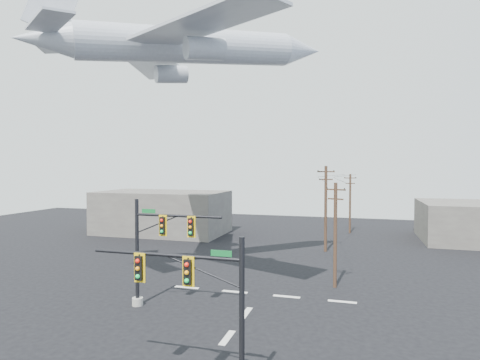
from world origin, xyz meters
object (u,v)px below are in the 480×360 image
(signal_mast_near, at_px, (206,308))
(airliner, at_px, (189,46))
(signal_mast_far, at_px, (154,250))
(utility_pole_b, at_px, (326,207))
(utility_pole_c, at_px, (350,202))
(utility_pole_a, at_px, (335,233))

(signal_mast_near, distance_m, airliner, 23.18)
(signal_mast_far, bearing_deg, utility_pole_b, 65.42)
(signal_mast_near, xyz_separation_m, utility_pole_c, (5.13, 43.89, 0.79))
(signal_mast_near, relative_size, utility_pole_c, 0.86)
(utility_pole_a, distance_m, utility_pole_c, 27.09)
(signal_mast_near, height_order, utility_pole_c, utility_pole_c)
(airliner, bearing_deg, signal_mast_far, -130.13)
(utility_pole_c, bearing_deg, utility_pole_b, -113.29)
(signal_mast_far, bearing_deg, signal_mast_near, -50.51)
(signal_mast_far, xyz_separation_m, utility_pole_c, (12.30, 35.19, 0.53))
(signal_mast_far, relative_size, utility_pole_c, 0.87)
(signal_mast_near, bearing_deg, airliner, 115.71)
(signal_mast_far, height_order, utility_pole_a, utility_pole_a)
(utility_pole_a, relative_size, utility_pole_b, 0.86)
(signal_mast_far, xyz_separation_m, utility_pole_a, (11.61, 8.11, 0.43))
(signal_mast_near, relative_size, airliner, 0.33)
(utility_pole_a, xyz_separation_m, airliner, (-11.77, -1.57, 15.14))
(signal_mast_near, relative_size, utility_pole_a, 0.87)
(signal_mast_near, bearing_deg, utility_pole_b, 84.91)
(signal_mast_far, height_order, utility_pole_c, utility_pole_c)
(utility_pole_a, bearing_deg, signal_mast_near, -81.83)
(utility_pole_a, xyz_separation_m, utility_pole_c, (0.70, 27.08, 0.09))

